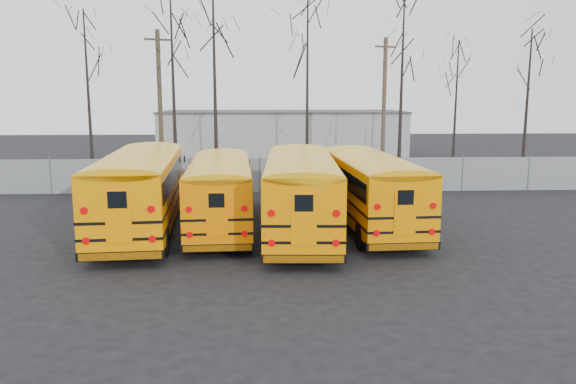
{
  "coord_description": "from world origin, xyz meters",
  "views": [
    {
      "loc": [
        0.23,
        -20.4,
        5.68
      ],
      "look_at": [
        1.25,
        2.87,
        1.6
      ],
      "focal_mm": 35.0,
      "sensor_mm": 36.0,
      "label": 1
    }
  ],
  "objects_px": {
    "bus_b": "(220,187)",
    "utility_pole_right": "(384,104)",
    "bus_d": "(370,184)",
    "utility_pole_left": "(160,103)",
    "bus_a": "(141,184)",
    "bus_c": "(301,187)"
  },
  "relations": [
    {
      "from": "bus_b",
      "to": "bus_d",
      "type": "bearing_deg",
      "value": -2.65
    },
    {
      "from": "bus_a",
      "to": "bus_d",
      "type": "relative_size",
      "value": 1.07
    },
    {
      "from": "bus_b",
      "to": "utility_pole_right",
      "type": "xyz_separation_m",
      "value": [
        10.57,
        17.05,
        3.16
      ]
    },
    {
      "from": "bus_d",
      "to": "utility_pole_left",
      "type": "bearing_deg",
      "value": 124.08
    },
    {
      "from": "bus_d",
      "to": "utility_pole_right",
      "type": "distance_m",
      "value": 17.81
    },
    {
      "from": "bus_b",
      "to": "bus_c",
      "type": "height_order",
      "value": "bus_c"
    },
    {
      "from": "bus_c",
      "to": "utility_pole_right",
      "type": "xyz_separation_m",
      "value": [
        7.23,
        18.19,
        2.99
      ]
    },
    {
      "from": "utility_pole_left",
      "to": "bus_d",
      "type": "bearing_deg",
      "value": -76.14
    },
    {
      "from": "bus_c",
      "to": "bus_d",
      "type": "relative_size",
      "value": 1.05
    },
    {
      "from": "bus_d",
      "to": "utility_pole_left",
      "type": "relative_size",
      "value": 1.16
    },
    {
      "from": "bus_c",
      "to": "utility_pole_left",
      "type": "relative_size",
      "value": 1.21
    },
    {
      "from": "bus_c",
      "to": "bus_d",
      "type": "xyz_separation_m",
      "value": [
        3.06,
        1.15,
        -0.09
      ]
    },
    {
      "from": "bus_c",
      "to": "utility_pole_right",
      "type": "bearing_deg",
      "value": 70.95
    },
    {
      "from": "bus_b",
      "to": "bus_d",
      "type": "relative_size",
      "value": 0.96
    },
    {
      "from": "bus_d",
      "to": "bus_b",
      "type": "bearing_deg",
      "value": 177.02
    },
    {
      "from": "bus_b",
      "to": "utility_pole_right",
      "type": "height_order",
      "value": "utility_pole_right"
    },
    {
      "from": "bus_a",
      "to": "utility_pole_left",
      "type": "distance_m",
      "value": 16.15
    },
    {
      "from": "bus_a",
      "to": "utility_pole_right",
      "type": "xyz_separation_m",
      "value": [
        13.81,
        17.53,
        2.95
      ]
    },
    {
      "from": "utility_pole_left",
      "to": "bus_c",
      "type": "bearing_deg",
      "value": -85.92
    },
    {
      "from": "bus_a",
      "to": "bus_b",
      "type": "distance_m",
      "value": 3.28
    },
    {
      "from": "bus_d",
      "to": "utility_pole_left",
      "type": "height_order",
      "value": "utility_pole_left"
    },
    {
      "from": "bus_a",
      "to": "bus_c",
      "type": "distance_m",
      "value": 6.61
    }
  ]
}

